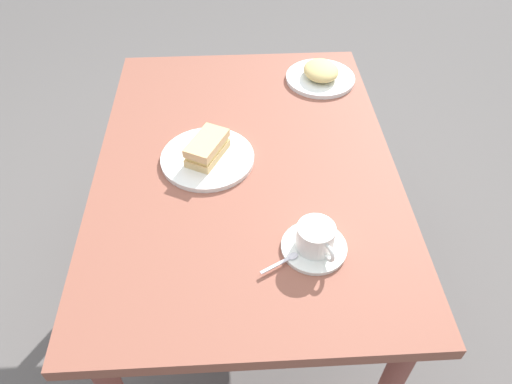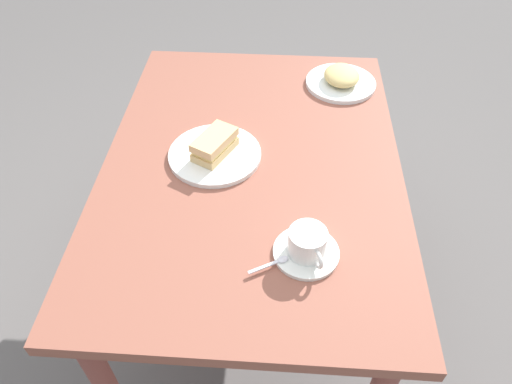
{
  "view_description": "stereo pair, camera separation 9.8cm",
  "coord_description": "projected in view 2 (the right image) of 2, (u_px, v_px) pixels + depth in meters",
  "views": [
    {
      "loc": [
        0.97,
        -0.02,
        1.6
      ],
      "look_at": [
        0.15,
        0.02,
        0.76
      ],
      "focal_mm": 33.21,
      "sensor_mm": 36.0,
      "label": 1
    },
    {
      "loc": [
        0.97,
        0.07,
        1.6
      ],
      "look_at": [
        0.15,
        0.02,
        0.76
      ],
      "focal_mm": 33.21,
      "sensor_mm": 36.0,
      "label": 2
    }
  ],
  "objects": [
    {
      "name": "side_plate",
      "position": [
        341.0,
        83.0,
        1.56
      ],
      "size": [
        0.23,
        0.23,
        0.01
      ],
      "primitive_type": "cylinder",
      "color": "white",
      "rests_on": "dining_table"
    },
    {
      "name": "dining_table",
      "position": [
        252.0,
        184.0,
        1.37
      ],
      "size": [
        1.15,
        0.81,
        0.73
      ],
      "color": "brown",
      "rests_on": "ground_plane"
    },
    {
      "name": "coffee_cup",
      "position": [
        308.0,
        242.0,
        1.05
      ],
      "size": [
        0.11,
        0.09,
        0.06
      ],
      "color": "white",
      "rests_on": "coffee_saucer"
    },
    {
      "name": "sandwich_front",
      "position": [
        215.0,
        144.0,
        1.28
      ],
      "size": [
        0.15,
        0.13,
        0.06
      ],
      "color": "tan",
      "rests_on": "sandwich_plate"
    },
    {
      "name": "ground_plane",
      "position": [
        253.0,
        301.0,
        1.82
      ],
      "size": [
        6.0,
        6.0,
        0.0
      ],
      "primitive_type": "plane",
      "color": "#5B5654"
    },
    {
      "name": "sandwich_plate",
      "position": [
        215.0,
        155.0,
        1.31
      ],
      "size": [
        0.26,
        0.26,
        0.01
      ],
      "primitive_type": "cylinder",
      "color": "white",
      "rests_on": "dining_table"
    },
    {
      "name": "spoon",
      "position": [
        275.0,
        262.0,
        1.05
      ],
      "size": [
        0.06,
        0.09,
        0.01
      ],
      "color": "silver",
      "rests_on": "coffee_saucer"
    },
    {
      "name": "side_food_pile",
      "position": [
        342.0,
        75.0,
        1.54
      ],
      "size": [
        0.14,
        0.11,
        0.04
      ],
      "primitive_type": "ellipsoid",
      "color": "tan",
      "rests_on": "side_plate"
    },
    {
      "name": "coffee_saucer",
      "position": [
        306.0,
        252.0,
        1.08
      ],
      "size": [
        0.15,
        0.15,
        0.01
      ],
      "primitive_type": "cylinder",
      "color": "white",
      "rests_on": "dining_table"
    }
  ]
}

